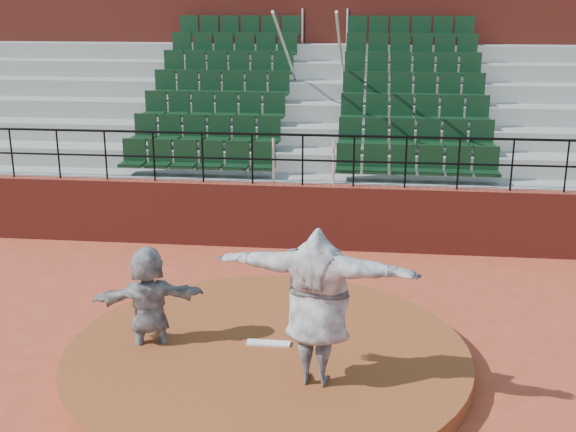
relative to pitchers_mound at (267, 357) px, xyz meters
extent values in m
plane|color=#AE4027|center=(0.00, 0.00, -0.12)|extent=(90.00, 90.00, 0.00)
cylinder|color=brown|center=(0.00, 0.00, 0.00)|extent=(5.50, 5.50, 0.25)
cube|color=white|center=(0.00, 0.15, 0.14)|extent=(0.60, 0.15, 0.03)
cube|color=maroon|center=(0.00, 5.00, 0.53)|extent=(24.00, 0.30, 1.30)
cylinder|color=black|center=(0.00, 5.00, 2.17)|extent=(24.00, 0.05, 0.05)
cylinder|color=black|center=(0.00, 5.00, 1.68)|extent=(24.00, 0.04, 0.04)
cylinder|color=black|center=(-6.00, 5.00, 1.67)|extent=(0.04, 0.04, 1.00)
cylinder|color=black|center=(-5.00, 5.00, 1.67)|extent=(0.04, 0.04, 1.00)
cylinder|color=black|center=(-4.00, 5.00, 1.67)|extent=(0.04, 0.04, 1.00)
cylinder|color=black|center=(-3.00, 5.00, 1.67)|extent=(0.04, 0.04, 1.00)
cylinder|color=black|center=(-2.00, 5.00, 1.67)|extent=(0.04, 0.04, 1.00)
cylinder|color=black|center=(-1.00, 5.00, 1.67)|extent=(0.04, 0.04, 1.00)
cylinder|color=black|center=(0.00, 5.00, 1.67)|extent=(0.04, 0.04, 1.00)
cylinder|color=black|center=(1.00, 5.00, 1.67)|extent=(0.04, 0.04, 1.00)
cylinder|color=black|center=(2.00, 5.00, 1.67)|extent=(0.04, 0.04, 1.00)
cylinder|color=black|center=(3.00, 5.00, 1.67)|extent=(0.04, 0.04, 1.00)
cylinder|color=black|center=(4.00, 5.00, 1.67)|extent=(0.04, 0.04, 1.00)
cylinder|color=black|center=(5.00, 5.00, 1.67)|extent=(0.04, 0.04, 1.00)
cube|color=gray|center=(0.00, 5.58, 0.53)|extent=(24.00, 0.85, 1.30)
cube|color=black|center=(-2.25, 5.59, 1.54)|extent=(3.30, 0.48, 0.72)
cube|color=black|center=(2.25, 5.59, 1.54)|extent=(3.30, 0.48, 0.72)
cube|color=gray|center=(0.00, 6.43, 0.73)|extent=(24.00, 0.85, 1.70)
cube|color=black|center=(-2.25, 6.44, 1.94)|extent=(3.30, 0.48, 0.72)
cube|color=black|center=(2.25, 6.44, 1.94)|extent=(3.30, 0.48, 0.72)
cube|color=gray|center=(0.00, 7.28, 0.93)|extent=(24.00, 0.85, 2.10)
cube|color=black|center=(-2.25, 7.29, 2.33)|extent=(3.30, 0.48, 0.72)
cube|color=black|center=(2.25, 7.29, 2.33)|extent=(3.30, 0.48, 0.72)
cube|color=gray|center=(0.00, 8.12, 1.12)|extent=(24.00, 0.85, 2.50)
cube|color=black|center=(-2.25, 8.13, 2.73)|extent=(3.30, 0.48, 0.72)
cube|color=black|center=(2.25, 8.13, 2.73)|extent=(3.30, 0.48, 0.72)
cube|color=gray|center=(0.00, 8.97, 1.33)|extent=(24.00, 0.85, 2.90)
cube|color=black|center=(-2.25, 8.98, 3.14)|extent=(3.30, 0.48, 0.72)
cube|color=black|center=(2.25, 8.98, 3.14)|extent=(3.30, 0.48, 0.72)
cube|color=gray|center=(0.00, 9.82, 1.52)|extent=(24.00, 0.85, 3.30)
cube|color=black|center=(-2.25, 9.83, 3.53)|extent=(3.30, 0.48, 0.72)
cube|color=black|center=(2.25, 9.83, 3.53)|extent=(3.30, 0.48, 0.72)
cube|color=gray|center=(0.00, 10.68, 1.73)|extent=(24.00, 0.85, 3.70)
cube|color=black|center=(-2.25, 10.69, 3.94)|extent=(3.30, 0.48, 0.72)
cube|color=black|center=(2.25, 10.69, 3.94)|extent=(3.30, 0.48, 0.72)
cylinder|color=silver|center=(-0.60, 8.12, 3.28)|extent=(0.06, 5.97, 2.46)
cylinder|color=silver|center=(0.60, 8.12, 3.28)|extent=(0.06, 5.97, 2.46)
cube|color=maroon|center=(0.00, 12.60, 3.43)|extent=(24.00, 3.00, 7.10)
imported|color=black|center=(0.73, -0.76, 1.13)|extent=(2.54, 1.06, 2.01)
imported|color=black|center=(-1.63, 0.05, 0.70)|extent=(1.60, 0.92, 1.64)
camera|label=1|loc=(1.30, -8.79, 4.67)|focal=45.00mm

